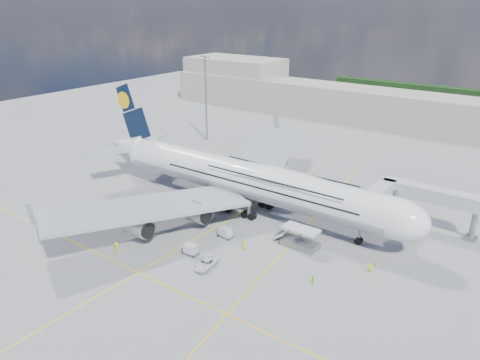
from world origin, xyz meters
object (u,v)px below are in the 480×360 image
Objects in this scene: light_mast at (206,98)px; crew_wing at (158,213)px; airliner at (247,179)px; dolly_back at (127,220)px; cone_wing_left_outer at (286,168)px; cone_wing_right_outer at (113,219)px; cone_wing_right_inner at (123,230)px; service_van at (206,264)px; cone_nose at (376,264)px; dolly_nose_far at (225,232)px; dolly_row_b at (94,221)px; dolly_row_a at (142,199)px; baggage_tug at (144,219)px; crew_tug at (116,248)px; crew_nose at (370,268)px; cone_tail at (118,177)px; dolly_nose_near at (190,249)px; cone_wing_left_inner at (281,177)px; catering_truck_inner at (262,165)px; catering_truck_outer at (271,149)px; jet_bridge at (409,196)px; dolly_row_c at (206,215)px; crew_loader at (313,280)px; crew_van at (244,245)px; cargo_loader at (300,240)px.

light_mast reaches higher than crew_wing.
dolly_back is at bearing -126.43° from airliner.
cone_wing_left_outer is 0.98× the size of cone_wing_right_outer.
service_van is at bearing -1.30° from cone_wing_right_inner.
dolly_nose_far is at bearing -165.47° from cone_nose.
dolly_nose_far is (18.29, 7.50, -0.10)m from dolly_back.
dolly_row_a is at bearing 104.60° from dolly_row_b.
baggage_tug is 11.89m from crew_tug.
crew_tug is 3.22× the size of cone_nose.
dolly_back reaches higher than crew_nose.
dolly_row_a is at bearing 135.94° from crew_tug.
dolly_row_b is at bearing -70.65° from light_mast.
light_mast reaches higher than dolly_row_a.
airliner is at bearing 83.30° from crew_tug.
crew_nose reaches higher than crew_wing.
cone_tail is at bearing 128.11° from baggage_tug.
crew_tug is (4.74, -10.91, 0.13)m from baggage_tug.
dolly_nose_far reaches higher than dolly_row_a.
dolly_row_b is (1.88, -13.97, 0.54)m from dolly_row_a.
cone_wing_left_inner is at bearing 95.48° from dolly_nose_near.
catering_truck_outer reaches higher than catering_truck_inner.
baggage_tug is 0.68× the size of service_van.
dolly_row_a is 14.88m from cone_wing_right_inner.
jet_bridge is 2.73× the size of catering_truck_outer.
airliner is at bearing 67.31° from dolly_row_c.
cone_wing_left_outer is (13.39, 49.97, -0.67)m from dolly_row_b.
crew_wing is (-42.60, -5.34, -0.22)m from crew_nose.
service_van is (7.65, -22.35, -6.17)m from airliner.
jet_bridge is at bearing 128.96° from crew_loader.
cone_wing_right_outer is at bearing 160.85° from cone_wing_right_inner.
cone_tail is (-40.34, 8.54, -0.73)m from dolly_nose_far.
catering_truck_inner is at bearing -16.94° from crew_wing.
dolly_row_b is 26.08m from dolly_nose_far.
crew_van is (49.49, -48.80, -12.24)m from light_mast.
dolly_nose_near is at bearing -30.23° from dolly_row_a.
light_mast is 71.66m from crew_tug.
catering_truck_inner is at bearing 102.18° from crew_tug.
jet_bridge reaches higher than dolly_nose_far.
cone_wing_right_inner is (-5.20, 5.96, -0.71)m from crew_tug.
dolly_row_b is at bearing 176.30° from crew_nose.
catering_truck_outer is 13.54× the size of cone_wing_left_inner.
catering_truck_outer reaches higher than dolly_back.
cone_wing_left_inner is at bearing 164.57° from jet_bridge.
light_mast is at bearing 139.84° from dolly_nose_far.
cone_wing_right_inner is (-43.24, -16.50, -0.02)m from cone_nose.
cone_wing_left_outer is (15.27, 36.00, -0.13)m from dolly_row_a.
cargo_loader reaches higher than dolly_row_b.
crew_van is (13.08, -5.07, -0.04)m from dolly_row_c.
cone_wing_right_inner is (-16.00, -1.21, -0.72)m from dolly_nose_near.
cone_nose is (44.51, 14.30, -0.84)m from dolly_back.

